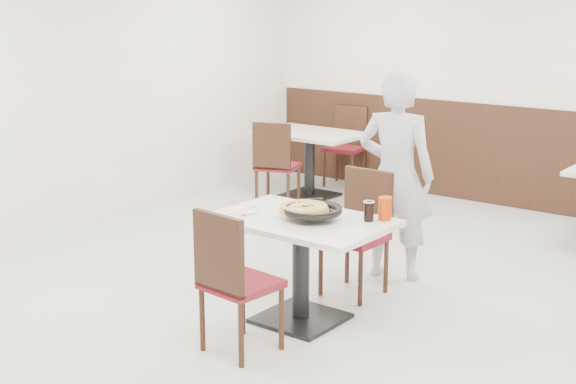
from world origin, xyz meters
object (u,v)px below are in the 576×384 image
Objects in this scene: main_table at (301,270)px; bg_chair_left_near at (278,164)px; chair_far at (354,235)px; pizza at (304,210)px; chair_near at (241,280)px; diner_person at (396,176)px; cola_glass at (369,212)px; side_plate at (245,211)px; red_cup at (385,209)px; pizza_pan at (312,214)px; bg_table_left at (310,164)px; bg_chair_left_far at (344,147)px.

bg_chair_left_near is at bearing 131.25° from main_table.
chair_far reaches higher than pizza.
main_table is 0.63m from chair_near.
diner_person is at bearing 88.53° from pizza.
main_table is 1.26× the size of bg_chair_left_near.
diner_person reaches higher than cola_glass.
red_cup is at bearing 25.30° from side_plate.
bg_table_left is at bearing 126.40° from pizza_pan.
red_cup reaches higher than cola_glass.
bg_chair_left_near is at bearing -44.50° from diner_person.
red_cup is 0.99m from diner_person.
pizza is at bearing -151.66° from cola_glass.
main_table is 1.26× the size of bg_chair_left_far.
bg_chair_left_far reaches higher than pizza.
red_cup reaches higher than pizza_pan.
bg_table_left is 1.26× the size of bg_chair_left_far.
cola_glass reaches higher than side_plate.
chair_far is at bearing -47.65° from bg_table_left.
diner_person is 1.78× the size of bg_chair_left_near.
bg_chair_left_far is at bearing 71.21° from bg_chair_left_near.
chair_far is 3.69m from bg_chair_left_far.
main_table is 0.71× the size of diner_person.
pizza_pan is 0.07m from pizza.
chair_far is (0.01, 1.29, 0.00)m from chair_near.
diner_person is at bearing 70.52° from side_plate.
red_cup is 0.17× the size of bg_chair_left_far.
pizza_pan is at bearing -53.60° from bg_table_left.
bg_table_left is (-2.09, 3.60, -0.10)m from chair_near.
diner_person reaches higher than bg_chair_left_near.
cola_glass is 0.14× the size of bg_chair_left_near.
pizza_pan is 1.69× the size of side_plate.
bg_table_left is at bearing -55.01° from diner_person.
diner_person is 2.49m from bg_chair_left_near.
chair_near is at bearing -92.06° from pizza.
main_table is at bearing 72.41° from diner_person.
bg_chair_left_near is at bearing 131.61° from pizza.
diner_person reaches higher than pizza.
diner_person reaches higher than side_plate.
pizza_pan is 1.18m from diner_person.
main_table is 0.73m from red_cup.
pizza is (0.01, -0.65, 0.34)m from chair_far.
bg_chair_left_far is (-2.15, 2.49, -0.37)m from diner_person.
chair_near is at bearing -74.01° from bg_chair_left_near.
pizza_pan reaches higher than main_table.
bg_chair_left_near and bg_chair_left_far have the same top height.
bg_chair_left_near is at bearing -38.87° from chair_far.
pizza is 4.26m from bg_chair_left_far.
pizza_pan is at bearing 111.48° from bg_chair_left_far.
pizza is 0.36× the size of bg_chair_left_far.
pizza reaches higher than side_plate.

